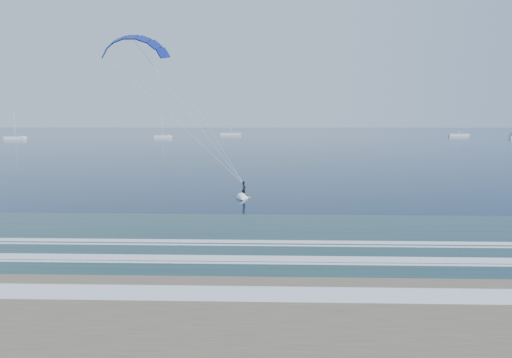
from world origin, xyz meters
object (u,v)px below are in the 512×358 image
object	(u,v)px
kitesurfer_rig	(191,115)
sailboat_3	(459,135)
sailboat_2	(230,134)
sailboat_1	(163,136)
sailboat_0	(15,138)

from	to	relation	value
kitesurfer_rig	sailboat_3	bearing A→B (deg)	61.11
sailboat_2	kitesurfer_rig	bearing A→B (deg)	-86.20
kitesurfer_rig	sailboat_1	size ratio (longest dim) A/B	1.70
sailboat_0	sailboat_1	xyz separation A→B (m)	(60.79, 16.45, -0.01)
sailboat_2	sailboat_0	bearing A→B (deg)	-148.08
kitesurfer_rig	sailboat_3	world-z (taller)	kitesurfer_rig
sailboat_0	sailboat_3	xyz separation A→B (m)	(207.87, 42.58, 0.01)
sailboat_1	sailboat_2	bearing A→B (deg)	54.07
sailboat_1	sailboat_2	size ratio (longest dim) A/B	0.74
kitesurfer_rig	sailboat_0	world-z (taller)	kitesurfer_rig
kitesurfer_rig	sailboat_0	xyz separation A→B (m)	(-102.60, 148.18, -8.51)
kitesurfer_rig	sailboat_1	xyz separation A→B (m)	(-41.81, 164.63, -8.52)
sailboat_3	sailboat_2	bearing A→B (deg)	173.80
kitesurfer_rig	sailboat_0	size ratio (longest dim) A/B	1.47
sailboat_2	sailboat_1	bearing A→B (deg)	-125.93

